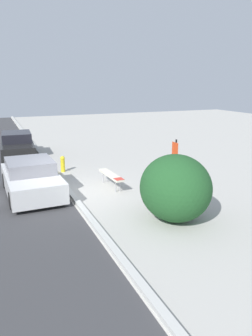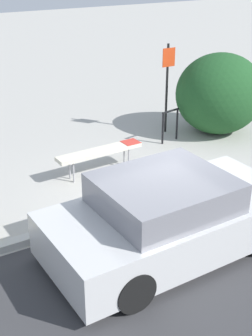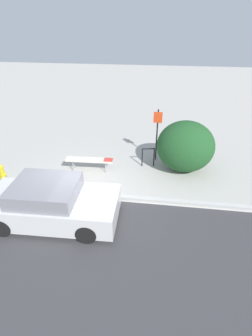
{
  "view_description": "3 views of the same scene",
  "coord_description": "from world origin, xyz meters",
  "px_view_note": "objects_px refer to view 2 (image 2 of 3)",
  "views": [
    {
      "loc": [
        11.66,
        -2.6,
        4.19
      ],
      "look_at": [
        0.81,
        1.94,
        1.07
      ],
      "focal_mm": 35.0,
      "sensor_mm": 36.0,
      "label": 1
    },
    {
      "loc": [
        -4.46,
        -6.41,
        4.43
      ],
      "look_at": [
        -0.41,
        0.56,
        0.62
      ],
      "focal_mm": 50.0,
      "sensor_mm": 36.0,
      "label": 2
    },
    {
      "loc": [
        2.43,
        -7.35,
        5.54
      ],
      "look_at": [
        1.25,
        1.08,
        0.64
      ],
      "focal_mm": 28.0,
      "sensor_mm": 36.0,
      "label": 3
    }
  ],
  "objects_px": {
    "sign_post": "(167,80)",
    "parked_car_near": "(169,217)",
    "bike_rack": "(170,122)",
    "bench": "(100,152)"
  },
  "relations": [
    {
      "from": "bench",
      "to": "bike_rack",
      "type": "bearing_deg",
      "value": 15.48
    },
    {
      "from": "sign_post",
      "to": "parked_car_near",
      "type": "relative_size",
      "value": 0.57
    },
    {
      "from": "sign_post",
      "to": "bike_rack",
      "type": "bearing_deg",
      "value": -116.13
    },
    {
      "from": "bike_rack",
      "to": "sign_post",
      "type": "xyz_separation_m",
      "value": [
        0.3,
        0.62,
        0.88
      ]
    },
    {
      "from": "bench",
      "to": "bike_rack",
      "type": "height_order",
      "value": "bike_rack"
    },
    {
      "from": "bench",
      "to": "sign_post",
      "type": "height_order",
      "value": "sign_post"
    },
    {
      "from": "bench",
      "to": "parked_car_near",
      "type": "height_order",
      "value": "parked_car_near"
    },
    {
      "from": "bike_rack",
      "to": "parked_car_near",
      "type": "relative_size",
      "value": 0.2
    },
    {
      "from": "bench",
      "to": "parked_car_near",
      "type": "bearing_deg",
      "value": -99.28
    },
    {
      "from": "parked_car_near",
      "to": "bike_rack",
      "type": "bearing_deg",
      "value": 52.93
    }
  ]
}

